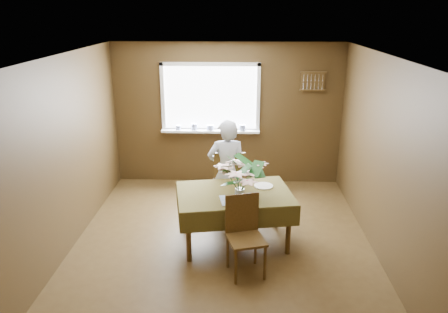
{
  "coord_description": "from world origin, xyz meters",
  "views": [
    {
      "loc": [
        0.22,
        -5.25,
        3.03
      ],
      "look_at": [
        0.0,
        0.55,
        1.05
      ],
      "focal_mm": 35.0,
      "sensor_mm": 36.0,
      "label": 1
    }
  ],
  "objects_px": {
    "dining_table": "(234,199)",
    "flower_bouquet": "(240,174)",
    "chair_near": "(244,231)",
    "chair_far": "(229,181)",
    "seated_woman": "(227,171)"
  },
  "relations": [
    {
      "from": "dining_table",
      "to": "flower_bouquet",
      "type": "xyz_separation_m",
      "value": [
        0.07,
        -0.22,
        0.43
      ]
    },
    {
      "from": "dining_table",
      "to": "seated_woman",
      "type": "height_order",
      "value": "seated_woman"
    },
    {
      "from": "dining_table",
      "to": "seated_woman",
      "type": "xyz_separation_m",
      "value": [
        -0.12,
        0.68,
        0.13
      ]
    },
    {
      "from": "dining_table",
      "to": "flower_bouquet",
      "type": "bearing_deg",
      "value": -82.83
    },
    {
      "from": "chair_far",
      "to": "seated_woman",
      "type": "bearing_deg",
      "value": 69.34
    },
    {
      "from": "dining_table",
      "to": "chair_near",
      "type": "relative_size",
      "value": 1.72
    },
    {
      "from": "dining_table",
      "to": "chair_near",
      "type": "xyz_separation_m",
      "value": [
        0.13,
        -0.67,
        -0.12
      ]
    },
    {
      "from": "chair_near",
      "to": "flower_bouquet",
      "type": "height_order",
      "value": "flower_bouquet"
    },
    {
      "from": "flower_bouquet",
      "to": "chair_near",
      "type": "bearing_deg",
      "value": -82.46
    },
    {
      "from": "chair_far",
      "to": "seated_woman",
      "type": "height_order",
      "value": "seated_woman"
    },
    {
      "from": "dining_table",
      "to": "flower_bouquet",
      "type": "distance_m",
      "value": 0.49
    },
    {
      "from": "chair_far",
      "to": "flower_bouquet",
      "type": "height_order",
      "value": "flower_bouquet"
    },
    {
      "from": "chair_far",
      "to": "chair_near",
      "type": "height_order",
      "value": "chair_far"
    },
    {
      "from": "dining_table",
      "to": "chair_far",
      "type": "height_order",
      "value": "chair_far"
    },
    {
      "from": "flower_bouquet",
      "to": "dining_table",
      "type": "bearing_deg",
      "value": 107.32
    }
  ]
}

